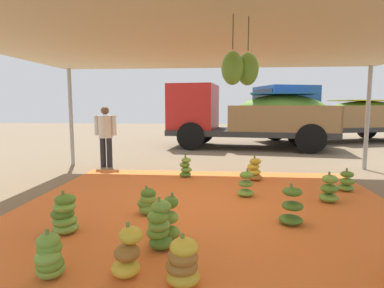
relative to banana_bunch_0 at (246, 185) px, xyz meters
name	(u,v)px	position (x,y,z in m)	size (l,w,h in m)	color
ground_plane	(213,169)	(-0.63, 2.39, -0.21)	(40.00, 40.00, 0.00)	#7F6B51
tarp_orange	(209,206)	(-0.63, -0.61, -0.21)	(5.98, 5.36, 0.01)	orange
tent_canopy	(210,41)	(-0.63, -0.71, 2.33)	(8.00, 7.00, 2.63)	#9EA0A5
banana_bunch_0	(246,185)	(0.00, 0.00, 0.00)	(0.33, 0.37, 0.50)	#75A83D
banana_bunch_1	(64,215)	(-2.40, -1.84, 0.03)	(0.40, 0.38, 0.54)	#75A83D
banana_bunch_3	(159,226)	(-1.13, -2.18, 0.05)	(0.39, 0.38, 0.59)	#477523
banana_bunch_4	(170,219)	(-1.05, -1.88, 0.03)	(0.32, 0.32, 0.56)	#60932D
banana_bunch_5	(148,202)	(-1.52, -1.06, -0.02)	(0.37, 0.35, 0.43)	#6B9E38
banana_bunch_6	(329,190)	(1.34, -0.23, 0.01)	(0.44, 0.44, 0.51)	#6B9E38
banana_bunch_7	(49,257)	(-2.02, -2.88, 0.00)	(0.37, 0.38, 0.47)	#75A83D
banana_bunch_8	(128,254)	(-1.31, -2.79, 0.02)	(0.38, 0.37, 0.52)	gold
banana_bunch_9	(183,263)	(-0.79, -2.88, 0.00)	(0.42, 0.41, 0.48)	gold
banana_bunch_10	(292,207)	(0.51, -1.28, 0.02)	(0.37, 0.38, 0.56)	#477523
banana_bunch_11	(254,170)	(0.28, 1.22, 0.02)	(0.40, 0.38, 0.54)	#996628
banana_bunch_12	(186,168)	(-1.22, 1.41, 0.00)	(0.32, 0.32, 0.50)	#518428
banana_bunch_13	(346,182)	(1.90, 0.52, -0.03)	(0.40, 0.40, 0.43)	#6B9E38
cargo_truck_main	(247,115)	(0.54, 6.65, 1.04)	(6.26, 3.06, 2.40)	#2D2D2D
cargo_truck_far	(333,114)	(4.46, 8.96, 1.00)	(7.54, 4.30, 2.40)	#2D2D2D
worker_0	(106,132)	(-3.41, 2.47, 0.71)	(0.58, 0.35, 1.58)	#26262D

